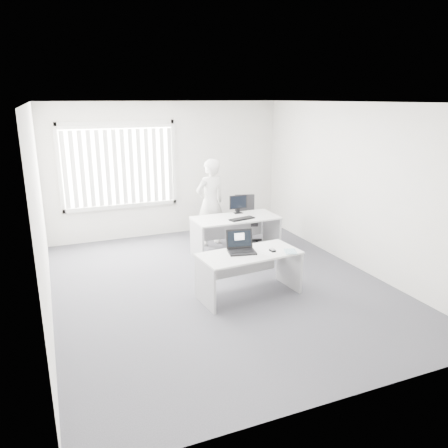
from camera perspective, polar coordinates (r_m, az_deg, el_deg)
name	(u,v)px	position (r m, az deg, el deg)	size (l,w,h in m)	color
ground	(220,285)	(7.01, -0.53, -7.95)	(6.00, 6.00, 0.00)	#5A5A62
wall_back	(167,170)	(9.36, -7.44, 7.05)	(5.00, 0.02, 2.80)	silver
wall_front	(345,269)	(4.05, 15.49, -5.62)	(5.00, 0.02, 2.80)	silver
wall_left	(40,215)	(6.12, -22.86, 1.05)	(0.02, 6.00, 2.80)	silver
wall_right	(355,187)	(7.82, 16.78, 4.70)	(0.02, 6.00, 2.80)	silver
ceiling	(220,102)	(6.39, -0.59, 15.61)	(5.00, 6.00, 0.02)	silver
window	(119,166)	(9.10, -13.54, 7.43)	(2.32, 0.06, 1.76)	silver
blinds	(120,167)	(9.04, -13.47, 7.19)	(2.20, 0.10, 1.50)	white
desk_near	(249,265)	(6.48, 3.31, -5.35)	(1.54, 0.82, 0.68)	white
desk_far	(236,228)	(8.18, 1.53, -0.46)	(1.59, 0.75, 0.72)	white
office_chair	(246,228)	(8.97, 2.83, -0.46)	(0.67, 0.67, 0.96)	black
person	(210,202)	(8.64, -1.79, 2.83)	(0.63, 0.42, 1.74)	silver
laptop	(242,243)	(6.36, 2.36, -2.47)	(0.40, 0.35, 0.31)	black
paper_sheet	(271,252)	(6.47, 6.15, -3.65)	(0.32, 0.23, 0.00)	silver
mouse	(272,250)	(6.49, 6.35, -3.40)	(0.06, 0.10, 0.04)	#AFAFB2
booklet	(291,251)	(6.52, 8.69, -3.56)	(0.17, 0.23, 0.01)	white
keyboard	(242,219)	(7.98, 2.36, 0.68)	(0.49, 0.16, 0.02)	black
monitor	(238,204)	(8.37, 1.86, 2.60)	(0.35, 0.11, 0.35)	black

